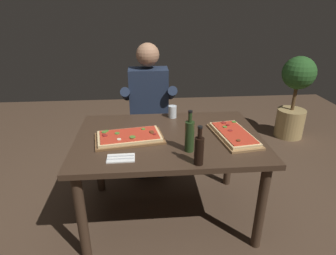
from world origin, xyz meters
The scene contains 11 objects.
ground_plane centered at (0.00, 0.00, 0.00)m, with size 6.40×6.40×0.00m, color #4C3828.
dining_table centered at (0.00, 0.00, 0.64)m, with size 1.40×0.96×0.74m.
pizza_rectangular_front centered at (-0.29, -0.03, 0.76)m, with size 0.54×0.36×0.05m.
pizza_rectangular_left centered at (0.49, -0.05, 0.76)m, with size 0.32×0.52×0.05m.
wine_bottle_dark centered at (0.15, -0.42, 0.84)m, with size 0.06×0.06×0.26m.
oil_bottle_amber centered at (0.12, -0.24, 0.86)m, with size 0.06×0.06×0.29m.
tumbler_near_camera centered at (0.07, 0.38, 0.79)m, with size 0.07×0.07×0.11m.
napkin_cutlery_set centered at (-0.34, -0.31, 0.74)m, with size 0.18×0.11×0.01m.
diner_chair centered at (-0.13, 0.86, 0.49)m, with size 0.44×0.44×0.87m.
seated_diner centered at (-0.13, 0.74, 0.74)m, with size 0.53×0.41×1.33m.
potted_plant_corner centered at (1.75, 1.42, 0.58)m, with size 0.41×0.41×1.07m.
Camera 1 is at (-0.17, -1.94, 1.67)m, focal length 30.42 mm.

